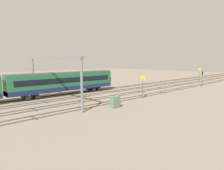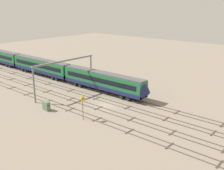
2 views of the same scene
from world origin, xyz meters
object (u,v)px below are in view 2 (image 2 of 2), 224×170
(speed_sign_mid_trackside, at_px, (83,104))
(relay_cabinet, at_px, (46,106))
(train, at_px, (19,61))
(overhead_gantry, at_px, (65,68))

(speed_sign_mid_trackside, height_order, relay_cabinet, speed_sign_mid_trackside)
(train, height_order, relay_cabinet, train)
(train, height_order, speed_sign_mid_trackside, train)
(train, distance_m, relay_cabinet, 39.46)
(overhead_gantry, distance_m, relay_cabinet, 12.27)
(train, bearing_deg, relay_cabinet, -23.97)
(speed_sign_mid_trackside, bearing_deg, overhead_gantry, 150.82)
(train, bearing_deg, overhead_gantry, -11.73)
(speed_sign_mid_trackside, distance_m, relay_cabinet, 9.37)
(train, xyz_separation_m, speed_sign_mid_trackside, (45.00, -14.42, 0.41))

